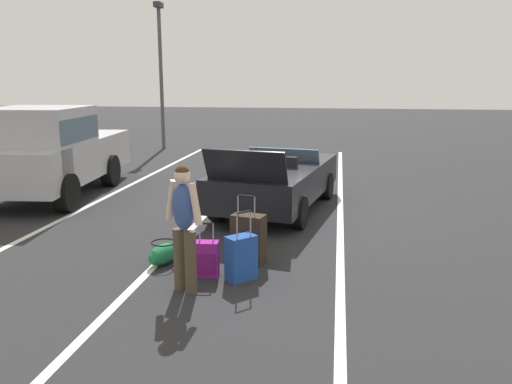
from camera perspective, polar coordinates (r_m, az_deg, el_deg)
ground_plane at (r=10.88m, az=2.31°, el=-1.88°), size 80.00×80.00×0.00m
lot_line_near at (r=10.81m, az=9.36°, el=-2.14°), size 18.00×0.12×0.01m
lot_line_mid at (r=11.12m, az=-4.69°, el=-1.60°), size 18.00×0.12×0.01m
lot_line_far at (r=12.05m, az=-17.27°, el=-1.04°), size 18.00×0.12×0.01m
convertible_car at (r=10.94m, az=2.64°, el=1.37°), size 4.39×2.44×1.52m
suitcase_large_black at (r=7.63m, az=-0.83°, el=-5.24°), size 0.40×0.53×1.05m
suitcase_medium_bright at (r=7.02m, az=-1.68°, el=-7.32°), size 0.45×0.45×0.98m
suitcase_small_carryon at (r=7.18m, az=-5.54°, el=-7.42°), size 0.25×0.36×0.76m
duffel_bag at (r=7.77m, az=-10.21°, el=-6.75°), size 0.70×0.47×0.34m
traveler_person at (r=6.53m, az=-8.05°, el=-3.28°), size 0.35×0.58×1.65m
parked_pickup_truck_near at (r=12.68m, az=-21.95°, el=4.35°), size 5.16×2.44×2.10m
parking_lamp_post at (r=20.63m, az=-10.56°, el=13.57°), size 0.50×0.24×5.53m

